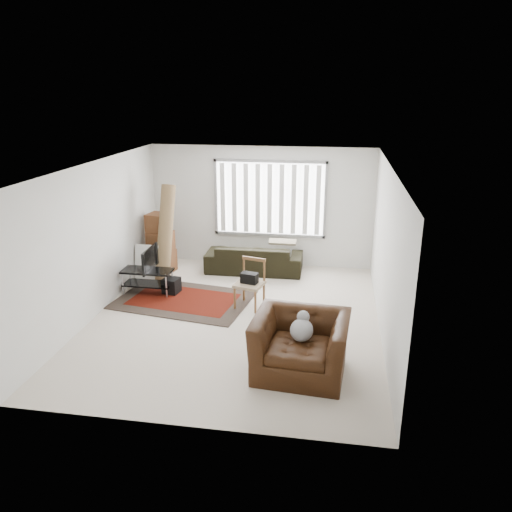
{
  "coord_description": "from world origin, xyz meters",
  "views": [
    {
      "loc": [
        1.65,
        -7.86,
        3.9
      ],
      "look_at": [
        0.3,
        0.44,
        1.05
      ],
      "focal_mm": 35.0,
      "sensor_mm": 36.0,
      "label": 1
    }
  ],
  "objects": [
    {
      "name": "tv",
      "position": [
        -1.95,
        0.88,
        0.72
      ],
      "size": [
        0.1,
        0.8,
        0.46
      ],
      "primitive_type": "imported",
      "rotation": [
        0.0,
        0.0,
        1.57
      ],
      "color": "black",
      "rests_on": "tv_stand"
    },
    {
      "name": "persian_rug",
      "position": [
        -1.15,
        0.65,
        0.01
      ],
      "size": [
        2.71,
        2.02,
        0.02
      ],
      "color": "black",
      "rests_on": "ground"
    },
    {
      "name": "rolled_rug",
      "position": [
        -1.85,
        1.78,
        1.0
      ],
      "size": [
        0.35,
        0.95,
        2.0
      ],
      "primitive_type": "cylinder",
      "rotation": [
        -0.33,
        0.0,
        -0.06
      ],
      "color": "brown",
      "rests_on": "ground"
    },
    {
      "name": "armchair",
      "position": [
        1.26,
        -1.55,
        0.49
      ],
      "size": [
        1.41,
        1.26,
        0.98
      ],
      "rotation": [
        0.0,
        0.0,
        -0.08
      ],
      "color": "#31190A",
      "rests_on": "ground"
    },
    {
      "name": "sofa",
      "position": [
        -0.07,
        2.45,
        0.41
      ],
      "size": [
        2.13,
        0.95,
        0.81
      ],
      "primitive_type": "imported",
      "rotation": [
        0.0,
        0.0,
        3.16
      ],
      "color": "black",
      "rests_on": "ground"
    },
    {
      "name": "white_flatpack",
      "position": [
        -2.15,
        1.54,
        0.39
      ],
      "size": [
        0.61,
        0.26,
        0.78
      ],
      "primitive_type": "cube",
      "rotation": [
        -0.22,
        0.0,
        -0.0
      ],
      "color": "silver",
      "rests_on": "ground"
    },
    {
      "name": "tv_stand",
      "position": [
        -1.95,
        0.88,
        0.36
      ],
      "size": [
        0.99,
        0.44,
        0.49
      ],
      "color": "black",
      "rests_on": "ground"
    },
    {
      "name": "subwoofer",
      "position": [
        -1.49,
        0.94,
        0.17
      ],
      "size": [
        0.34,
        0.34,
        0.3
      ],
      "primitive_type": "cube",
      "rotation": [
        0.0,
        0.0,
        -0.16
      ],
      "color": "black",
      "rests_on": "persian_rug"
    },
    {
      "name": "room",
      "position": [
        0.03,
        0.51,
        1.76
      ],
      "size": [
        6.0,
        6.02,
        2.71
      ],
      "color": "beige",
      "rests_on": "ground"
    },
    {
      "name": "moving_boxes",
      "position": [
        -2.1,
        2.11,
        0.61
      ],
      "size": [
        0.62,
        0.59,
        1.32
      ],
      "color": "brown",
      "rests_on": "ground"
    },
    {
      "name": "side_chair",
      "position": [
        0.16,
        0.57,
        0.5
      ],
      "size": [
        0.59,
        0.59,
        0.91
      ],
      "rotation": [
        0.0,
        0.0,
        -0.24
      ],
      "color": "#877359",
      "rests_on": "ground"
    }
  ]
}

